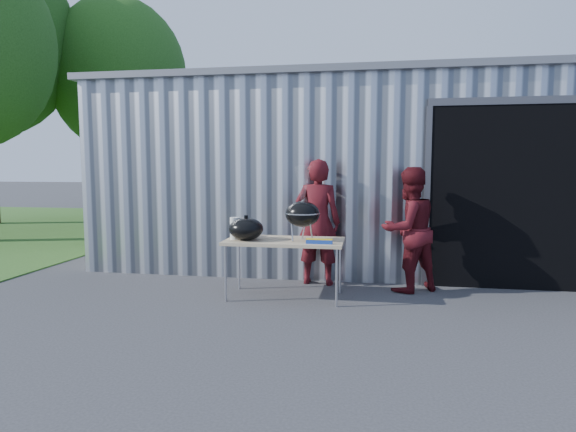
% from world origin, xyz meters
% --- Properties ---
extents(ground, '(80.00, 80.00, 0.00)m').
position_xyz_m(ground, '(0.00, 0.00, 0.00)').
color(ground, '#353537').
extents(building, '(8.20, 6.20, 3.10)m').
position_xyz_m(building, '(0.92, 4.59, 1.54)').
color(building, silver).
rests_on(building, ground).
extents(tree_far, '(4.14, 4.14, 6.85)m').
position_xyz_m(tree_far, '(-6.50, 9.00, 4.46)').
color(tree_far, '#442D19').
rests_on(tree_far, ground).
extents(folding_table, '(1.50, 0.75, 0.75)m').
position_xyz_m(folding_table, '(0.21, 0.76, 0.71)').
color(folding_table, tan).
rests_on(folding_table, ground).
extents(kettle_grill, '(0.44, 0.44, 0.94)m').
position_xyz_m(kettle_grill, '(0.45, 0.73, 1.17)').
color(kettle_grill, black).
rests_on(kettle_grill, folding_table).
extents(grill_lid, '(0.44, 0.44, 0.32)m').
position_xyz_m(grill_lid, '(-0.27, 0.66, 0.89)').
color(grill_lid, black).
rests_on(grill_lid, folding_table).
extents(paper_towels, '(0.12, 0.12, 0.28)m').
position_xyz_m(paper_towels, '(-0.43, 0.71, 0.89)').
color(paper_towels, white).
rests_on(paper_towels, folding_table).
extents(white_tub, '(0.20, 0.15, 0.10)m').
position_xyz_m(white_tub, '(-0.34, 0.96, 0.80)').
color(white_tub, white).
rests_on(white_tub, folding_table).
extents(foil_box, '(0.32, 0.05, 0.06)m').
position_xyz_m(foil_box, '(0.68, 0.51, 0.78)').
color(foil_box, '#173999').
rests_on(foil_box, folding_table).
extents(person_cook, '(0.68, 0.47, 1.79)m').
position_xyz_m(person_cook, '(0.55, 1.54, 0.89)').
color(person_cook, '#4D1016').
rests_on(person_cook, ground).
extents(person_bystander, '(1.03, 0.97, 1.67)m').
position_xyz_m(person_bystander, '(1.80, 1.35, 0.84)').
color(person_bystander, '#4D1016').
rests_on(person_bystander, ground).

